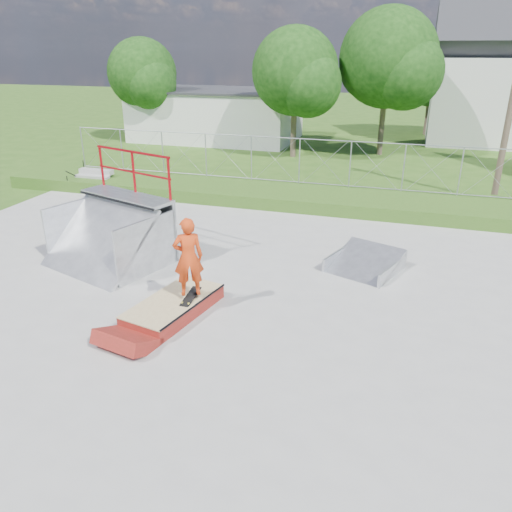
% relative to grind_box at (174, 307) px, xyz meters
% --- Properties ---
extents(ground, '(120.00, 120.00, 0.00)m').
position_rel_grind_box_xyz_m(ground, '(0.53, -0.10, -0.18)').
color(ground, '#2E5217').
rests_on(ground, ground).
extents(concrete_pad, '(20.00, 16.00, 0.04)m').
position_rel_grind_box_xyz_m(concrete_pad, '(0.53, -0.10, -0.16)').
color(concrete_pad, '#959592').
rests_on(concrete_pad, ground).
extents(grass_berm, '(24.00, 3.00, 0.50)m').
position_rel_grind_box_xyz_m(grass_berm, '(0.53, 9.40, 0.07)').
color(grass_berm, '#2E5217').
rests_on(grass_berm, ground).
extents(grind_box, '(1.63, 2.60, 0.36)m').
position_rel_grind_box_xyz_m(grind_box, '(0.00, 0.00, 0.00)').
color(grind_box, maroon).
rests_on(grind_box, concrete_pad).
extents(quarter_pipe, '(3.59, 3.30, 2.96)m').
position_rel_grind_box_xyz_m(quarter_pipe, '(-2.98, 2.02, 1.30)').
color(quarter_pipe, '#96979D').
rests_on(quarter_pipe, concrete_pad).
extents(flat_bank_ramp, '(2.16, 2.22, 0.51)m').
position_rel_grind_box_xyz_m(flat_bank_ramp, '(3.86, 3.67, 0.07)').
color(flat_bank_ramp, '#96979D').
rests_on(flat_bank_ramp, concrete_pad).
extents(skateboard, '(0.23, 0.80, 0.13)m').
position_rel_grind_box_xyz_m(skateboard, '(0.34, 0.17, 0.22)').
color(skateboard, black).
rests_on(skateboard, grind_box).
extents(skater, '(0.78, 0.69, 1.80)m').
position_rel_grind_box_xyz_m(skater, '(0.34, 0.17, 1.12)').
color(skater, red).
rests_on(skater, grind_box).
extents(concrete_stairs, '(1.50, 1.60, 0.80)m').
position_rel_grind_box_xyz_m(concrete_stairs, '(-7.97, 8.60, 0.22)').
color(concrete_stairs, '#959592').
rests_on(concrete_stairs, ground).
extents(chain_link_fence, '(20.00, 0.06, 1.80)m').
position_rel_grind_box_xyz_m(chain_link_fence, '(0.53, 10.40, 1.22)').
color(chain_link_fence, '#979BA0').
rests_on(chain_link_fence, grass_berm).
extents(utility_building_flat, '(10.00, 6.00, 3.00)m').
position_rel_grind_box_xyz_m(utility_building_flat, '(-7.47, 21.90, 1.32)').
color(utility_building_flat, silver).
rests_on(utility_building_flat, ground).
extents(gable_house, '(8.40, 6.08, 8.94)m').
position_rel_grind_box_xyz_m(gable_house, '(9.53, 25.90, 3.66)').
color(gable_house, silver).
rests_on(gable_house, ground).
extents(tree_left_near, '(4.76, 4.48, 6.65)m').
position_rel_grind_box_xyz_m(tree_left_near, '(-1.22, 17.73, 4.06)').
color(tree_left_near, brown).
rests_on(tree_left_near, ground).
extents(tree_center, '(5.44, 5.12, 7.60)m').
position_rel_grind_box_xyz_m(tree_center, '(3.31, 19.71, 4.67)').
color(tree_center, brown).
rests_on(tree_center, ground).
extents(tree_left_far, '(4.42, 4.16, 6.18)m').
position_rel_grind_box_xyz_m(tree_left_far, '(-11.24, 19.74, 3.75)').
color(tree_left_far, brown).
rests_on(tree_left_far, ground).
extents(tree_back_mid, '(4.08, 3.84, 5.70)m').
position_rel_grind_box_xyz_m(tree_back_mid, '(5.74, 27.75, 3.45)').
color(tree_back_mid, brown).
rests_on(tree_back_mid, ground).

